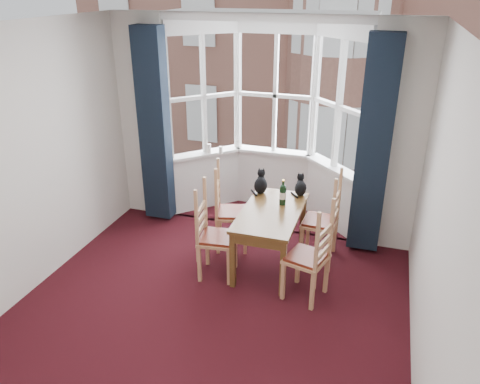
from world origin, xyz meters
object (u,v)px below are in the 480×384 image
at_px(candle_tall, 209,149).
at_px(dining_table, 271,218).
at_px(chair_right_near, 314,261).
at_px(candle_short, 221,150).
at_px(wine_bottle, 283,194).
at_px(cat_right, 301,187).
at_px(chair_left_far, 225,213).
at_px(chair_right_far, 327,224).
at_px(cat_left, 261,184).
at_px(chair_left_near, 210,238).

bearing_deg(candle_tall, dining_table, -44.85).
height_order(chair_right_near, candle_short, candle_short).
xyz_separation_m(chair_right_near, wine_bottle, (-0.52, 0.72, 0.38)).
relative_size(chair_right_near, candle_tall, 6.79).
bearing_deg(cat_right, candle_tall, 154.58).
bearing_deg(cat_right, dining_table, -113.47).
bearing_deg(candle_tall, candle_short, 10.04).
height_order(dining_table, chair_left_far, chair_left_far).
bearing_deg(dining_table, candle_tall, 135.15).
height_order(dining_table, chair_right_far, chair_right_far).
distance_m(candle_tall, candle_short, 0.17).
bearing_deg(chair_left_far, chair_right_far, 5.16).
distance_m(chair_left_far, chair_right_far, 1.27).
distance_m(cat_left, wine_bottle, 0.42).
bearing_deg(cat_left, wine_bottle, -36.66).
xyz_separation_m(chair_left_near, chair_left_far, (-0.04, 0.64, 0.00)).
xyz_separation_m(cat_left, cat_right, (0.49, 0.08, -0.01)).
distance_m(cat_right, candle_short, 1.50).
bearing_deg(candle_short, chair_left_near, -74.62).
bearing_deg(chair_left_near, wine_bottle, 41.25).
distance_m(dining_table, cat_left, 0.57).
bearing_deg(chair_left_far, candle_tall, 120.44).
xyz_separation_m(chair_left_near, chair_right_far, (1.22, 0.75, 0.00)).
bearing_deg(chair_right_near, candle_short, 133.12).
relative_size(wine_bottle, candle_tall, 2.30).
xyz_separation_m(dining_table, cat_right, (0.23, 0.54, 0.21)).
height_order(cat_left, candle_short, cat_left).
height_order(chair_left_near, chair_left_far, same).
xyz_separation_m(dining_table, wine_bottle, (0.08, 0.20, 0.24)).
xyz_separation_m(dining_table, candle_tall, (-1.24, 1.24, 0.32)).
bearing_deg(chair_left_near, chair_left_far, 93.52).
relative_size(dining_table, candle_tall, 9.15).
bearing_deg(candle_tall, wine_bottle, -37.89).
bearing_deg(cat_right, chair_right_far, -26.60).
distance_m(chair_left_far, cat_left, 0.58).
height_order(cat_left, candle_tall, cat_left).
distance_m(chair_right_near, candle_tall, 2.59).
relative_size(chair_left_far, candle_tall, 6.79).
bearing_deg(candle_short, cat_left, -44.68).
height_order(chair_left_near, cat_left, cat_left).
distance_m(chair_left_near, cat_right, 1.31).
bearing_deg(dining_table, chair_right_far, 29.54).
height_order(dining_table, cat_left, cat_left).
relative_size(cat_right, candle_short, 2.65).
distance_m(chair_left_near, cat_left, 1.00).
bearing_deg(candle_tall, cat_left, -38.29).
bearing_deg(cat_right, wine_bottle, -114.26).
bearing_deg(wine_bottle, cat_left, 143.34).
bearing_deg(wine_bottle, candle_short, 137.45).
height_order(candle_tall, candle_short, candle_tall).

